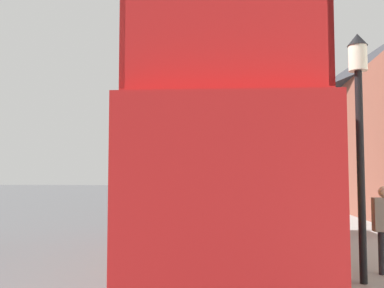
{
  "coord_description": "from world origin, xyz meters",
  "views": [
    {
      "loc": [
        4.22,
        -2.8,
        1.97
      ],
      "look_at": [
        3.33,
        6.09,
        2.61
      ],
      "focal_mm": 42.0,
      "sensor_mm": 36.0,
      "label": 1
    }
  ],
  "objects_px": {
    "parked_car_ahead_of_bus": "(250,209)",
    "lamp_post_nearest": "(359,108)",
    "tour_bus": "(224,181)",
    "lamp_post_second": "(299,140)"
  },
  "relations": [
    {
      "from": "lamp_post_nearest",
      "to": "lamp_post_second",
      "type": "distance_m",
      "value": 7.45
    },
    {
      "from": "tour_bus",
      "to": "lamp_post_nearest",
      "type": "height_order",
      "value": "lamp_post_nearest"
    },
    {
      "from": "parked_car_ahead_of_bus",
      "to": "lamp_post_nearest",
      "type": "relative_size",
      "value": 1.01
    },
    {
      "from": "lamp_post_nearest",
      "to": "lamp_post_second",
      "type": "relative_size",
      "value": 0.99
    },
    {
      "from": "parked_car_ahead_of_bus",
      "to": "lamp_post_second",
      "type": "height_order",
      "value": "lamp_post_second"
    },
    {
      "from": "lamp_post_nearest",
      "to": "parked_car_ahead_of_bus",
      "type": "bearing_deg",
      "value": 99.86
    },
    {
      "from": "tour_bus",
      "to": "lamp_post_second",
      "type": "bearing_deg",
      "value": 63.32
    },
    {
      "from": "tour_bus",
      "to": "parked_car_ahead_of_bus",
      "type": "bearing_deg",
      "value": 81.88
    },
    {
      "from": "tour_bus",
      "to": "parked_car_ahead_of_bus",
      "type": "height_order",
      "value": "tour_bus"
    },
    {
      "from": "lamp_post_second",
      "to": "parked_car_ahead_of_bus",
      "type": "bearing_deg",
      "value": 128.61
    }
  ]
}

